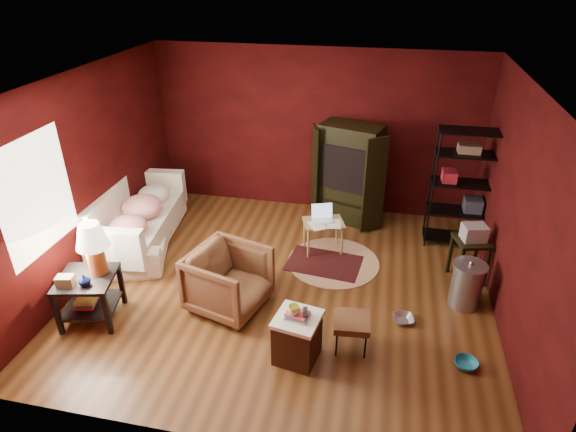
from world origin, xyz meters
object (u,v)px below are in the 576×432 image
Objects in this scene: tv_armoire at (349,172)px; wire_shelving at (463,184)px; armchair at (228,278)px; hamper at (297,337)px; sofa at (141,220)px; laptop_desk at (323,225)px; side_table at (90,264)px.

tv_armoire is 1.81m from wire_shelving.
armchair reaches higher than hamper.
wire_shelving is (4.83, 1.02, 0.61)m from sofa.
laptop_desk is at bearing 91.03° from hamper.
sofa is at bearing 145.80° from hamper.
hamper is at bearing -124.62° from wire_shelving.
hamper is 0.36× the size of wire_shelving.
side_table is at bearing 123.55° from armchair.
side_table is 5.32m from wire_shelving.
laptop_desk is (0.99, 1.59, 0.00)m from armchair.
tv_armoire reaches higher than laptop_desk.
laptop_desk is at bearing -85.76° from tv_armoire.
hamper is at bearing -108.59° from laptop_desk.
armchair is 1.26m from hamper.
armchair reaches higher than sofa.
tv_armoire is (0.26, 1.09, 0.42)m from laptop_desk.
side_table is (0.27, -1.72, 0.37)m from sofa.
hamper is at bearing -109.12° from armchair.
laptop_desk is 2.19m from wire_shelving.
wire_shelving is at bearing -1.58° from laptop_desk.
wire_shelving is at bearing -37.19° from armchair.
laptop_desk is 0.44× the size of tv_armoire.
armchair is 1.87m from laptop_desk.
armchair is at bearing -97.40° from tv_armoire.
wire_shelving is (1.97, 2.97, 0.72)m from hamper.
sofa is at bearing -169.15° from wire_shelving.
laptop_desk is at bearing -100.32° from sofa.
hamper is 0.91× the size of laptop_desk.
armchair is 0.54× the size of tv_armoire.
hamper is (1.03, -0.72, -0.15)m from armchair.
sofa is 2.21m from armchair.
sofa reaches higher than laptop_desk.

